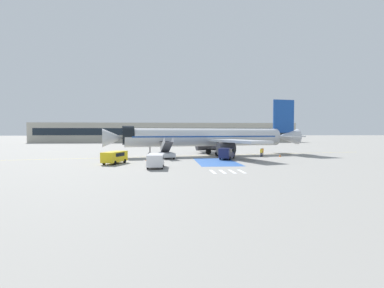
# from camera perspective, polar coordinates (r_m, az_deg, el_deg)

# --- Properties ---
(ground_plane) EXTENTS (600.00, 600.00, 0.00)m
(ground_plane) POSITION_cam_1_polar(r_m,az_deg,el_deg) (60.46, 1.18, -2.25)
(ground_plane) COLOR gray
(apron_leadline_yellow) EXTENTS (75.00, 14.93, 0.01)m
(apron_leadline_yellow) POSITION_cam_1_polar(r_m,az_deg,el_deg) (61.04, 2.60, -2.20)
(apron_leadline_yellow) COLOR gold
(apron_leadline_yellow) RESTS_ON ground_plane
(apron_stand_patch_blue) EXTENTS (6.32, 13.17, 0.01)m
(apron_stand_patch_blue) POSITION_cam_1_polar(r_m,az_deg,el_deg) (48.50, 4.61, -3.40)
(apron_stand_patch_blue) COLOR #2856A8
(apron_stand_patch_blue) RESTS_ON ground_plane
(apron_walkway_bar_0) EXTENTS (0.44, 3.60, 0.01)m
(apron_walkway_bar_0) POSITION_cam_1_polar(r_m,az_deg,el_deg) (36.67, 3.98, -5.29)
(apron_walkway_bar_0) COLOR silver
(apron_walkway_bar_0) RESTS_ON ground_plane
(apron_walkway_bar_1) EXTENTS (0.44, 3.60, 0.01)m
(apron_walkway_bar_1) POSITION_cam_1_polar(r_m,az_deg,el_deg) (36.87, 5.83, -5.25)
(apron_walkway_bar_1) COLOR silver
(apron_walkway_bar_1) RESTS_ON ground_plane
(apron_walkway_bar_2) EXTENTS (0.44, 3.60, 0.01)m
(apron_walkway_bar_2) POSITION_cam_1_polar(r_m,az_deg,el_deg) (37.12, 7.66, -5.21)
(apron_walkway_bar_2) COLOR silver
(apron_walkway_bar_2) RESTS_ON ground_plane
(apron_walkway_bar_3) EXTENTS (0.44, 3.60, 0.01)m
(apron_walkway_bar_3) POSITION_cam_1_polar(r_m,az_deg,el_deg) (37.40, 9.46, -5.17)
(apron_walkway_bar_3) COLOR silver
(apron_walkway_bar_3) RESTS_ON ground_plane
(airliner) EXTENTS (41.62, 31.41, 11.84)m
(airliner) POSITION_cam_1_polar(r_m,az_deg,el_deg) (61.09, 3.25, 1.25)
(airliner) COLOR silver
(airliner) RESTS_ON ground_plane
(boarding_stairs_forward) EXTENTS (3.08, 5.50, 3.91)m
(boarding_stairs_forward) POSITION_cam_1_polar(r_m,az_deg,el_deg) (54.46, -4.82, -1.74)
(boarding_stairs_forward) COLOR #ADB2BA
(boarding_stairs_forward) RESTS_ON ground_plane
(fuel_tanker) EXTENTS (3.22, 9.25, 3.69)m
(fuel_tanker) POSITION_cam_1_polar(r_m,az_deg,el_deg) (82.22, 4.09, 0.30)
(fuel_tanker) COLOR #38383D
(fuel_tanker) RESTS_ON ground_plane
(service_van_0) EXTENTS (2.23, 5.01, 1.85)m
(service_van_0) POSITION_cam_1_polar(r_m,az_deg,el_deg) (40.73, -6.93, -2.94)
(service_van_0) COLOR silver
(service_van_0) RESTS_ON ground_plane
(service_van_1) EXTENTS (3.49, 5.16, 1.85)m
(service_van_1) POSITION_cam_1_polar(r_m,az_deg,el_deg) (46.90, -14.55, -2.30)
(service_van_1) COLOR yellow
(service_van_1) RESTS_ON ground_plane
(service_van_2) EXTENTS (3.90, 5.58, 2.01)m
(service_van_2) POSITION_cam_1_polar(r_m,az_deg,el_deg) (53.68, 6.71, -1.55)
(service_van_2) COLOR #1E234C
(service_van_2) RESTS_ON ground_plane
(ground_crew_0) EXTENTS (0.45, 0.48, 1.70)m
(ground_crew_0) POSITION_cam_1_polar(r_m,az_deg,el_deg) (58.81, 6.17, -1.44)
(ground_crew_0) COLOR #191E38
(ground_crew_0) RESTS_ON ground_plane
(ground_crew_1) EXTENTS (0.30, 0.46, 1.72)m
(ground_crew_1) POSITION_cam_1_polar(r_m,az_deg,el_deg) (60.05, 13.35, -1.40)
(ground_crew_1) COLOR #2D2D33
(ground_crew_1) RESTS_ON ground_plane
(ground_crew_2) EXTENTS (0.45, 0.27, 1.70)m
(ground_crew_2) POSITION_cam_1_polar(r_m,az_deg,el_deg) (58.93, 13.05, -1.48)
(ground_crew_2) COLOR #191E38
(ground_crew_2) RESTS_ON ground_plane
(traffic_cone_0) EXTENTS (0.46, 0.46, 0.51)m
(traffic_cone_0) POSITION_cam_1_polar(r_m,az_deg,el_deg) (60.68, 16.42, -2.09)
(traffic_cone_0) COLOR orange
(traffic_cone_0) RESTS_ON ground_plane
(traffic_cone_1) EXTENTS (0.43, 0.43, 0.48)m
(traffic_cone_1) POSITION_cam_1_polar(r_m,az_deg,el_deg) (56.01, -14.01, -2.44)
(traffic_cone_1) COLOR orange
(traffic_cone_1) RESTS_ON ground_plane
(traffic_cone_2) EXTENTS (0.60, 0.60, 0.67)m
(traffic_cone_2) POSITION_cam_1_polar(r_m,az_deg,el_deg) (50.94, -8.50, -2.77)
(traffic_cone_2) COLOR orange
(traffic_cone_2) RESTS_ON ground_plane
(terminal_building) EXTENTS (117.80, 12.10, 8.72)m
(terminal_building) POSITION_cam_1_polar(r_m,az_deg,el_deg) (137.93, -4.88, 2.18)
(terminal_building) COLOR #B2AD9E
(terminal_building) RESTS_ON ground_plane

